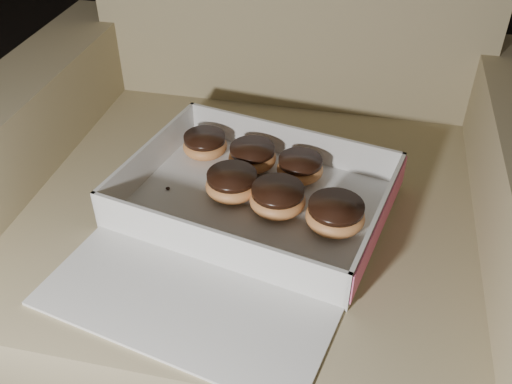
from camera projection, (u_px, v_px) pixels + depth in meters
name	position (u px, v px, depth m)	size (l,w,h in m)	color
floor	(185.00, 342.00, 1.21)	(4.50, 4.50, 0.00)	black
armchair	(262.00, 227.00, 1.04)	(0.93, 0.78, 0.97)	#93845D
bakery_box	(247.00, 216.00, 0.85)	(0.47, 0.52, 0.07)	silver
donut_a	(252.00, 156.00, 0.94)	(0.08, 0.08, 0.04)	#E89351
donut_b	(232.00, 184.00, 0.88)	(0.08, 0.08, 0.04)	#E89351
donut_c	(205.00, 145.00, 0.97)	(0.08, 0.08, 0.04)	#E89351
donut_d	(278.00, 198.00, 0.85)	(0.08, 0.08, 0.04)	#E89351
donut_e	(300.00, 168.00, 0.92)	(0.08, 0.08, 0.04)	#E89351
donut_f	(335.00, 215.00, 0.82)	(0.09, 0.09, 0.04)	#E89351
crumb_a	(144.00, 211.00, 0.86)	(0.01, 0.01, 0.00)	black
crumb_b	(137.00, 222.00, 0.84)	(0.01, 0.01, 0.00)	black
crumb_c	(313.00, 275.00, 0.76)	(0.01, 0.01, 0.00)	black
crumb_d	(168.00, 188.00, 0.91)	(0.01, 0.01, 0.00)	black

